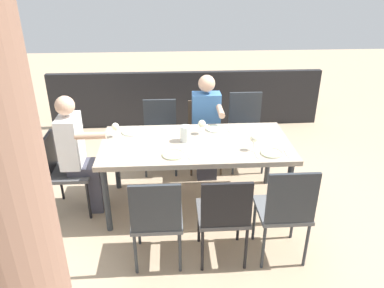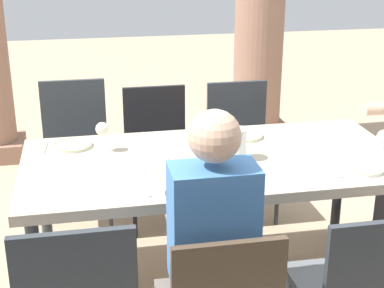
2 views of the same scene
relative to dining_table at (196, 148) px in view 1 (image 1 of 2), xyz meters
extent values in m
plane|color=tan|center=(0.00, 0.00, -0.71)|extent=(16.00, 16.00, 0.00)
cube|color=tan|center=(0.00, 0.00, 0.04)|extent=(1.97, 0.95, 0.05)
cylinder|color=#2D3338|center=(-0.90, 0.40, -0.35)|extent=(0.06, 0.06, 0.72)
cylinder|color=#2D3338|center=(0.90, 0.40, -0.35)|extent=(0.06, 0.06, 0.72)
cylinder|color=#2D3338|center=(-0.90, -0.40, -0.35)|extent=(0.06, 0.06, 0.72)
cylinder|color=#2D3338|center=(0.90, -0.40, -0.35)|extent=(0.06, 0.06, 0.72)
cube|color=#5B5E61|center=(-0.71, 0.82, -0.23)|extent=(0.44, 0.44, 0.04)
cube|color=#2D3338|center=(-0.71, 1.02, 0.01)|extent=(0.42, 0.03, 0.49)
cylinder|color=#2D3338|center=(-0.90, 0.63, -0.48)|extent=(0.03, 0.03, 0.46)
cylinder|color=#2D3338|center=(-0.52, 0.63, -0.48)|extent=(0.03, 0.03, 0.46)
cylinder|color=#2D3338|center=(-0.90, 1.01, -0.48)|extent=(0.03, 0.03, 0.46)
cylinder|color=#2D3338|center=(-0.52, 1.01, -0.48)|extent=(0.03, 0.03, 0.46)
cube|color=#5B5E61|center=(-0.71, -0.82, -0.24)|extent=(0.44, 0.44, 0.04)
cube|color=#2D3338|center=(-0.71, -1.02, 0.01)|extent=(0.42, 0.03, 0.49)
cylinder|color=#2D3338|center=(-0.52, -0.63, -0.48)|extent=(0.03, 0.03, 0.46)
cylinder|color=#2D3338|center=(-0.90, -0.63, -0.48)|extent=(0.03, 0.03, 0.46)
cylinder|color=#2D3338|center=(-0.52, -1.01, -0.48)|extent=(0.03, 0.03, 0.46)
cylinder|color=#2D3338|center=(-0.90, -1.01, -0.48)|extent=(0.03, 0.03, 0.46)
cube|color=#4F4F50|center=(-0.18, 0.82, -0.24)|extent=(0.44, 0.44, 0.04)
cube|color=black|center=(-0.18, 1.02, -0.03)|extent=(0.42, 0.03, 0.43)
cylinder|color=black|center=(-0.37, 0.63, -0.49)|extent=(0.03, 0.03, 0.45)
cylinder|color=black|center=(0.01, 0.63, -0.49)|extent=(0.03, 0.03, 0.45)
cylinder|color=black|center=(-0.37, 1.01, -0.49)|extent=(0.03, 0.03, 0.45)
cylinder|color=black|center=(0.01, 1.01, -0.49)|extent=(0.03, 0.03, 0.45)
cube|color=#6A6158|center=(-0.18, -0.82, -0.25)|extent=(0.44, 0.44, 0.04)
cube|color=#473828|center=(-0.18, -1.02, -0.04)|extent=(0.42, 0.03, 0.41)
cylinder|color=#473828|center=(0.01, -0.63, -0.49)|extent=(0.03, 0.03, 0.44)
cylinder|color=#473828|center=(-0.37, -0.63, -0.49)|extent=(0.03, 0.03, 0.44)
cylinder|color=#473828|center=(0.01, -1.01, -0.49)|extent=(0.03, 0.03, 0.44)
cylinder|color=#473828|center=(-0.37, -1.01, -0.49)|extent=(0.03, 0.03, 0.44)
cube|color=#5B5E61|center=(0.39, 0.82, -0.27)|extent=(0.44, 0.44, 0.04)
cube|color=#2D3338|center=(0.39, 1.02, -0.04)|extent=(0.42, 0.03, 0.46)
cylinder|color=#2D3338|center=(0.20, 0.63, -0.50)|extent=(0.03, 0.03, 0.42)
cylinder|color=#2D3338|center=(0.58, 0.63, -0.50)|extent=(0.03, 0.03, 0.42)
cylinder|color=#2D3338|center=(0.20, 1.01, -0.50)|extent=(0.03, 0.03, 0.42)
cylinder|color=#2D3338|center=(0.58, 1.01, -0.50)|extent=(0.03, 0.03, 0.42)
cube|color=#5B5E61|center=(0.39, -0.82, -0.23)|extent=(0.44, 0.44, 0.04)
cube|color=#2D3338|center=(0.39, -1.02, -0.02)|extent=(0.42, 0.03, 0.42)
cylinder|color=#2D3338|center=(0.58, -0.63, -0.48)|extent=(0.03, 0.03, 0.46)
cylinder|color=#2D3338|center=(0.20, -0.63, -0.48)|extent=(0.03, 0.03, 0.46)
cylinder|color=#2D3338|center=(0.58, -1.01, -0.48)|extent=(0.03, 0.03, 0.46)
cylinder|color=#2D3338|center=(0.20, -1.01, -0.48)|extent=(0.03, 0.03, 0.46)
cube|color=#4F4F50|center=(1.32, 0.00, -0.25)|extent=(0.44, 0.44, 0.04)
cube|color=black|center=(1.52, 0.00, -0.04)|extent=(0.03, 0.42, 0.41)
cylinder|color=black|center=(1.13, 0.19, -0.49)|extent=(0.03, 0.03, 0.44)
cylinder|color=black|center=(1.13, -0.19, -0.49)|extent=(0.03, 0.03, 0.44)
cylinder|color=black|center=(1.51, 0.19, -0.49)|extent=(0.03, 0.03, 0.44)
cylinder|color=black|center=(1.51, -0.19, -0.49)|extent=(0.03, 0.03, 0.44)
cube|color=#3F3F4C|center=(-0.18, -0.56, -0.48)|extent=(0.24, 0.14, 0.46)
cube|color=#3F3F4C|center=(-0.18, -0.65, -0.20)|extent=(0.28, 0.32, 0.10)
cube|color=#3F72B2|center=(-0.18, -0.76, 0.10)|extent=(0.34, 0.20, 0.49)
sphere|color=tan|center=(-0.18, -0.76, 0.46)|extent=(0.20, 0.20, 0.20)
cylinder|color=tan|center=(-0.32, -0.52, 0.20)|extent=(0.07, 0.30, 0.07)
cube|color=#3F3F4C|center=(1.08, 0.00, -0.48)|extent=(0.14, 0.24, 0.46)
cube|color=#3F3F4C|center=(1.17, 0.00, -0.20)|extent=(0.32, 0.28, 0.10)
cube|color=white|center=(1.28, 0.00, 0.11)|extent=(0.20, 0.34, 0.53)
sphere|color=tan|center=(1.28, 0.00, 0.50)|extent=(0.19, 0.19, 0.19)
cylinder|color=tan|center=(1.04, 0.14, 0.23)|extent=(0.30, 0.07, 0.07)
cube|color=black|center=(0.00, -2.29, -0.26)|extent=(4.37, 0.10, 0.90)
cylinder|color=silver|center=(-0.72, 0.31, 0.07)|extent=(0.21, 0.21, 0.01)
torus|color=#A0BE77|center=(-0.72, 0.31, 0.08)|extent=(0.21, 0.21, 0.01)
cylinder|color=white|center=(-0.56, 0.21, 0.07)|extent=(0.06, 0.06, 0.00)
cylinder|color=white|center=(-0.56, 0.21, 0.11)|extent=(0.01, 0.01, 0.09)
sphere|color=#F2EFCC|center=(-0.56, 0.21, 0.19)|extent=(0.07, 0.07, 0.07)
cube|color=silver|center=(-0.87, 0.31, 0.07)|extent=(0.03, 0.17, 0.01)
cube|color=silver|center=(-0.57, 0.31, 0.07)|extent=(0.02, 0.17, 0.01)
cylinder|color=white|center=(-0.24, -0.31, 0.07)|extent=(0.20, 0.20, 0.01)
torus|color=#A9CD91|center=(-0.24, -0.31, 0.08)|extent=(0.20, 0.20, 0.01)
cylinder|color=white|center=(-0.08, -0.21, 0.07)|extent=(0.06, 0.06, 0.00)
cylinder|color=white|center=(-0.08, -0.21, 0.11)|extent=(0.01, 0.01, 0.08)
sphere|color=#F2EFCC|center=(-0.08, -0.21, 0.18)|extent=(0.08, 0.08, 0.08)
cube|color=silver|center=(-0.39, -0.31, 0.07)|extent=(0.03, 0.17, 0.01)
cube|color=silver|center=(-0.09, -0.31, 0.07)|extent=(0.02, 0.17, 0.01)
cylinder|color=silver|center=(0.24, 0.28, 0.07)|extent=(0.21, 0.21, 0.01)
torus|color=#A0BE77|center=(0.24, 0.28, 0.08)|extent=(0.22, 0.22, 0.01)
cube|color=silver|center=(0.09, 0.28, 0.07)|extent=(0.03, 0.17, 0.01)
cube|color=silver|center=(0.39, 0.28, 0.07)|extent=(0.03, 0.17, 0.01)
cylinder|color=white|center=(0.68, -0.28, 0.07)|extent=(0.22, 0.22, 0.01)
torus|color=#A9CD91|center=(0.68, -0.28, 0.08)|extent=(0.22, 0.22, 0.01)
cylinder|color=white|center=(0.84, -0.18, 0.07)|extent=(0.06, 0.06, 0.00)
cylinder|color=white|center=(0.84, -0.18, 0.11)|extent=(0.01, 0.01, 0.08)
sphere|color=#F2EFCC|center=(0.84, -0.18, 0.18)|extent=(0.08, 0.08, 0.08)
cube|color=silver|center=(0.53, -0.28, 0.07)|extent=(0.03, 0.17, 0.01)
cube|color=silver|center=(0.83, -0.28, 0.07)|extent=(0.02, 0.17, 0.01)
cylinder|color=white|center=(0.11, -0.04, 0.15)|extent=(0.11, 0.11, 0.17)
cylinder|color=#EFEAC6|center=(0.11, -0.04, 0.12)|extent=(0.10, 0.10, 0.11)
camera|label=1|loc=(0.25, 3.48, 1.75)|focal=34.88mm
camera|label=2|loc=(-0.65, -2.73, 1.19)|focal=54.67mm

